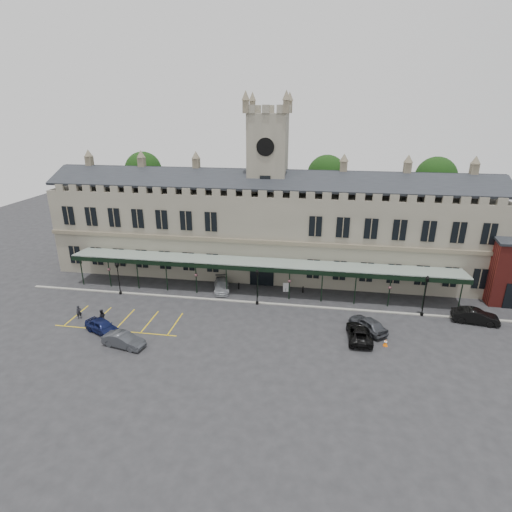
# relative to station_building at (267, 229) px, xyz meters

# --- Properties ---
(ground) EXTENTS (140.00, 140.00, 0.00)m
(ground) POSITION_rel_station_building_xyz_m (0.00, -15.91, -6.47)
(ground) COLOR #242426
(station_building) EXTENTS (60.00, 10.36, 17.30)m
(station_building) POSITION_rel_station_building_xyz_m (0.00, 0.00, 0.00)
(station_building) COLOR slate
(station_building) RESTS_ON ground
(clock_tower) EXTENTS (5.60, 5.60, 24.80)m
(clock_tower) POSITION_rel_station_building_xyz_m (0.00, 0.09, 6.64)
(clock_tower) COLOR slate
(clock_tower) RESTS_ON ground
(canopy) EXTENTS (50.00, 4.10, 4.30)m
(canopy) POSITION_rel_station_building_xyz_m (0.00, -8.45, -4.06)
(canopy) COLOR #8C9E93
(canopy) RESTS_ON ground
(kerb) EXTENTS (60.00, 0.40, 0.12)m
(kerb) POSITION_rel_station_building_xyz_m (0.00, -10.41, -6.41)
(kerb) COLOR gray
(kerb) RESTS_ON ground
(parking_markings) EXTENTS (16.00, 6.00, 0.01)m
(parking_markings) POSITION_rel_station_building_xyz_m (-14.00, -17.41, -6.47)
(parking_markings) COLOR gold
(parking_markings) RESTS_ON ground
(tree_behind_left) EXTENTS (6.00, 6.00, 16.00)m
(tree_behind_left) POSITION_rel_station_building_xyz_m (-22.00, 9.09, 6.35)
(tree_behind_left) COLOR #332314
(tree_behind_left) RESTS_ON ground
(tree_behind_mid) EXTENTS (6.00, 6.00, 16.00)m
(tree_behind_mid) POSITION_rel_station_building_xyz_m (8.00, 9.09, 6.35)
(tree_behind_mid) COLOR #332314
(tree_behind_mid) RESTS_ON ground
(tree_behind_right) EXTENTS (6.00, 6.00, 16.00)m
(tree_behind_right) POSITION_rel_station_building_xyz_m (24.00, 9.09, 6.35)
(tree_behind_right) COLOR #332314
(tree_behind_right) RESTS_ON ground
(lamp_post_left) EXTENTS (0.41, 0.41, 4.37)m
(lamp_post_left) POSITION_rel_station_building_xyz_m (-17.66, -10.67, -3.88)
(lamp_post_left) COLOR black
(lamp_post_left) RESTS_ON ground
(lamp_post_mid) EXTENTS (0.44, 0.44, 4.62)m
(lamp_post_mid) POSITION_rel_station_building_xyz_m (0.26, -10.66, -3.73)
(lamp_post_mid) COLOR black
(lamp_post_mid) RESTS_ON ground
(lamp_post_right) EXTENTS (0.48, 0.48, 5.06)m
(lamp_post_right) POSITION_rel_station_building_xyz_m (19.56, -10.48, -3.47)
(lamp_post_right) COLOR black
(lamp_post_right) RESTS_ON ground
(traffic_cone) EXTENTS (0.46, 0.46, 0.73)m
(traffic_cone) POSITION_rel_station_building_xyz_m (14.51, -17.69, -6.11)
(traffic_cone) COLOR #FE6808
(traffic_cone) RESTS_ON ground
(sign_board) EXTENTS (0.73, 0.18, 1.25)m
(sign_board) POSITION_rel_station_building_xyz_m (3.40, -6.58, -5.86)
(sign_board) COLOR black
(sign_board) RESTS_ON ground
(bollard_left) EXTENTS (0.16, 0.16, 0.90)m
(bollard_left) POSITION_rel_station_building_xyz_m (-2.82, -6.80, -6.02)
(bollard_left) COLOR black
(bollard_left) RESTS_ON ground
(bollard_right) EXTENTS (0.15, 0.15, 0.87)m
(bollard_right) POSITION_rel_station_building_xyz_m (5.64, -6.47, -6.03)
(bollard_right) COLOR black
(bollard_right) RESTS_ON ground
(car_left_a) EXTENTS (4.71, 3.48, 1.49)m
(car_left_a) POSITION_rel_station_building_xyz_m (-15.00, -19.85, -5.72)
(car_left_a) COLOR #0E143E
(car_left_a) RESTS_ON ground
(car_left_b) EXTENTS (4.62, 2.38, 1.45)m
(car_left_b) POSITION_rel_station_building_xyz_m (-11.50, -22.00, -5.74)
(car_left_b) COLOR #37393E
(car_left_b) RESTS_ON ground
(car_taxi) EXTENTS (3.03, 5.01, 1.36)m
(car_taxi) POSITION_rel_station_building_xyz_m (-5.00, -7.48, -5.79)
(car_taxi) COLOR #A7AAAF
(car_taxi) RESTS_ON ground
(car_van) EXTENTS (2.48, 5.16, 1.42)m
(car_van) POSITION_rel_station_building_xyz_m (11.96, -16.76, -5.76)
(car_van) COLOR black
(car_van) RESTS_ON ground
(car_right_a) EXTENTS (4.30, 4.86, 1.59)m
(car_right_a) POSITION_rel_station_building_xyz_m (13.00, -14.97, -5.67)
(car_right_a) COLOR #37393E
(car_right_a) RESTS_ON ground
(car_right_b) EXTENTS (5.06, 2.33, 1.61)m
(car_right_b) POSITION_rel_station_building_xyz_m (25.00, -11.25, -5.66)
(car_right_b) COLOR black
(car_right_b) RESTS_ON ground
(person_a) EXTENTS (0.68, 0.68, 1.59)m
(person_a) POSITION_rel_station_building_xyz_m (-19.20, -17.42, -5.67)
(person_a) COLOR black
(person_a) RESTS_ON ground
(person_b) EXTENTS (1.14, 1.08, 1.86)m
(person_b) POSITION_rel_station_building_xyz_m (-15.90, -18.31, -5.54)
(person_b) COLOR black
(person_b) RESTS_ON ground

